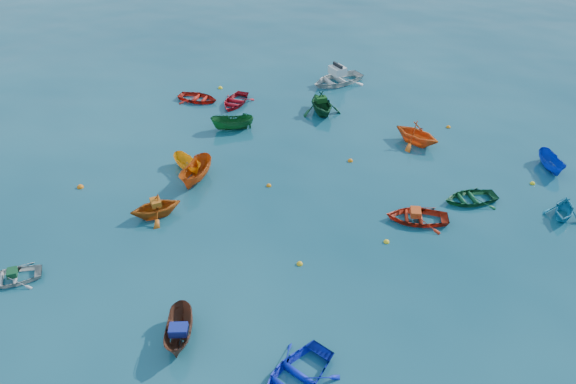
% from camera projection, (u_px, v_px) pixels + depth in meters
% --- Properties ---
extents(ground, '(160.00, 160.00, 0.00)m').
position_uv_depth(ground, '(250.00, 252.00, 27.77)').
color(ground, '#0A3A4C').
rests_on(ground, ground).
extents(dinghy_white_near, '(3.33, 3.23, 0.56)m').
position_uv_depth(dinghy_white_near, '(12.00, 280.00, 26.18)').
color(dinghy_white_near, beige).
rests_on(dinghy_white_near, ground).
extents(sampan_brown_mid, '(2.15, 3.06, 1.11)m').
position_uv_depth(sampan_brown_mid, '(181.00, 339.00, 23.30)').
color(sampan_brown_mid, brown).
rests_on(sampan_brown_mid, ground).
extents(dinghy_blue_se, '(3.58, 4.26, 0.76)m').
position_uv_depth(dinghy_blue_se, '(295.00, 381.00, 21.61)').
color(dinghy_blue_se, '#0F22C4').
rests_on(dinghy_blue_se, ground).
extents(dinghy_orange_w, '(3.53, 3.55, 1.42)m').
position_uv_depth(dinghy_orange_w, '(157.00, 216.00, 30.20)').
color(dinghy_orange_w, '#C65812').
rests_on(dinghy_orange_w, ground).
extents(sampan_yellow_mid, '(2.69, 2.02, 0.98)m').
position_uv_depth(sampan_yellow_mid, '(188.00, 170.00, 33.93)').
color(sampan_yellow_mid, '#F9A416').
rests_on(sampan_yellow_mid, ground).
extents(dinghy_green_e, '(3.71, 3.47, 0.63)m').
position_uv_depth(dinghy_green_e, '(470.00, 201.00, 31.31)').
color(dinghy_green_e, '#14562D').
rests_on(dinghy_green_e, ground).
extents(dinghy_cyan_se, '(2.16, 2.46, 1.22)m').
position_uv_depth(dinghy_cyan_se, '(562.00, 216.00, 30.17)').
color(dinghy_cyan_se, teal).
rests_on(dinghy_cyan_se, ground).
extents(dinghy_red_nw, '(3.14, 2.31, 0.63)m').
position_uv_depth(dinghy_red_nw, '(198.00, 101.00, 41.72)').
color(dinghy_red_nw, red).
rests_on(dinghy_red_nw, ground).
extents(sampan_orange_n, '(1.50, 3.34, 1.26)m').
position_uv_depth(sampan_orange_n, '(197.00, 181.00, 32.98)').
color(sampan_orange_n, '#C44F12').
rests_on(sampan_orange_n, ground).
extents(dinghy_green_n, '(4.14, 4.23, 1.69)m').
position_uv_depth(dinghy_green_n, '(321.00, 113.00, 40.08)').
color(dinghy_green_n, '#0F421F').
rests_on(dinghy_green_n, ground).
extents(dinghy_red_ne, '(3.79, 3.16, 0.68)m').
position_uv_depth(dinghy_red_ne, '(416.00, 220.00, 29.89)').
color(dinghy_red_ne, red).
rests_on(dinghy_red_ne, ground).
extents(sampan_blue_far, '(2.04, 2.79, 1.02)m').
position_uv_depth(sampan_blue_far, '(549.00, 169.00, 34.03)').
color(sampan_blue_far, '#0E31B3').
rests_on(sampan_blue_far, ground).
extents(dinghy_red_far, '(2.41, 3.26, 0.65)m').
position_uv_depth(dinghy_red_far, '(235.00, 104.00, 41.26)').
color(dinghy_red_far, red).
rests_on(dinghy_red_far, ground).
extents(dinghy_orange_far, '(3.84, 3.59, 1.64)m').
position_uv_depth(dinghy_orange_far, '(416.00, 143.00, 36.56)').
color(dinghy_orange_far, orange).
rests_on(dinghy_orange_far, ground).
extents(sampan_green_far, '(3.05, 2.38, 1.12)m').
position_uv_depth(sampan_green_far, '(233.00, 129.00, 38.08)').
color(sampan_green_far, '#135523').
rests_on(sampan_green_far, ground).
extents(motorboat_white, '(5.05, 5.31, 1.50)m').
position_uv_depth(motorboat_white, '(337.00, 83.00, 44.33)').
color(motorboat_white, silver).
rests_on(motorboat_white, ground).
extents(tarp_green_a, '(0.69, 0.71, 0.27)m').
position_uv_depth(tarp_green_a, '(12.00, 273.00, 25.97)').
color(tarp_green_a, '#124925').
rests_on(tarp_green_a, dinghy_white_near).
extents(tarp_blue_a, '(0.91, 0.82, 0.36)m').
position_uv_depth(tarp_blue_a, '(178.00, 330.00, 22.76)').
color(tarp_blue_a, navy).
rests_on(tarp_blue_a, sampan_brown_mid).
extents(tarp_orange_a, '(0.84, 0.83, 0.32)m').
position_uv_depth(tarp_orange_a, '(156.00, 202.00, 29.72)').
color(tarp_orange_a, '#C86114').
rests_on(tarp_orange_a, dinghy_orange_w).
extents(tarp_green_b, '(0.94, 0.90, 0.36)m').
position_uv_depth(tarp_green_b, '(321.00, 99.00, 39.57)').
color(tarp_green_b, '#104314').
rests_on(tarp_green_b, dinghy_green_n).
extents(tarp_orange_b, '(0.72, 0.83, 0.34)m').
position_uv_depth(tarp_orange_b, '(416.00, 212.00, 29.60)').
color(tarp_orange_b, '#DA4516').
rests_on(tarp_orange_b, dinghy_red_ne).
extents(buoy_or_a, '(0.38, 0.38, 0.38)m').
position_uv_depth(buoy_or_a, '(80.00, 187.00, 32.39)').
color(buoy_or_a, orange).
rests_on(buoy_or_a, ground).
extents(buoy_ye_a, '(0.31, 0.31, 0.31)m').
position_uv_depth(buoy_ye_a, '(300.00, 264.00, 27.05)').
color(buoy_ye_a, gold).
rests_on(buoy_ye_a, ground).
extents(buoy_ye_b, '(0.32, 0.32, 0.32)m').
position_uv_depth(buoy_ye_b, '(194.00, 183.00, 32.76)').
color(buoy_ye_b, gold).
rests_on(buoy_ye_b, ground).
extents(buoy_or_c, '(0.30, 0.30, 0.30)m').
position_uv_depth(buoy_or_c, '(269.00, 186.00, 32.52)').
color(buoy_or_c, orange).
rests_on(buoy_or_c, ground).
extents(buoy_ye_c, '(0.30, 0.30, 0.30)m').
position_uv_depth(buoy_ye_c, '(386.00, 242.00, 28.40)').
color(buoy_ye_c, yellow).
rests_on(buoy_ye_c, ground).
extents(buoy_or_d, '(0.33, 0.33, 0.33)m').
position_uv_depth(buoy_or_d, '(350.00, 161.00, 34.74)').
color(buoy_or_d, orange).
rests_on(buoy_or_d, ground).
extents(buoy_ye_d, '(0.35, 0.35, 0.35)m').
position_uv_depth(buoy_ye_d, '(220.00, 88.00, 43.49)').
color(buoy_ye_d, yellow).
rests_on(buoy_ye_d, ground).
extents(buoy_or_e, '(0.31, 0.31, 0.31)m').
position_uv_depth(buoy_or_e, '(448.00, 127.00, 38.32)').
color(buoy_or_e, orange).
rests_on(buoy_or_e, ground).
extents(buoy_ye_e, '(0.30, 0.30, 0.30)m').
position_uv_depth(buoy_ye_e, '(532.00, 184.00, 32.70)').
color(buoy_ye_e, yellow).
rests_on(buoy_ye_e, ground).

